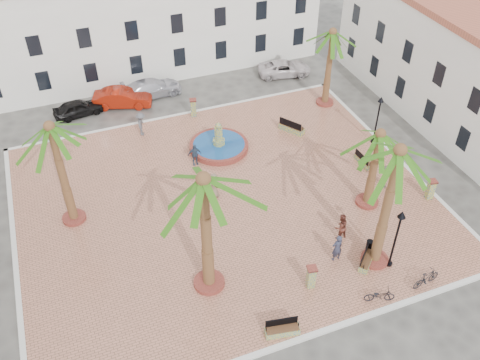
{
  "coord_description": "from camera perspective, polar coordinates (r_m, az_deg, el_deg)",
  "views": [
    {
      "loc": [
        -8.43,
        -24.28,
        23.25
      ],
      "look_at": [
        1.0,
        0.0,
        1.6
      ],
      "focal_mm": 40.0,
      "sensor_mm": 36.0,
      "label": 1
    }
  ],
  "objects": [
    {
      "name": "kerb_e",
      "position": [
        39.83,
        16.33,
        2.32
      ],
      "size": [
        0.3,
        22.3,
        0.16
      ],
      "primitive_type": "cube",
      "color": "silver",
      "rests_on": "ground"
    },
    {
      "name": "bollard_e",
      "position": [
        36.4,
        19.68,
        -0.91
      ],
      "size": [
        0.59,
        0.59,
        1.45
      ],
      "rotation": [
        0.0,
        0.0,
        -0.16
      ],
      "color": "#848F55",
      "rests_on": "plaza"
    },
    {
      "name": "bench_s",
      "position": [
        27.82,
        4.52,
        -15.66
      ],
      "size": [
        1.83,
        0.85,
        0.93
      ],
      "rotation": [
        0.0,
        0.0,
        -0.18
      ],
      "color": "#848F55",
      "rests_on": "plaza"
    },
    {
      "name": "kerb_n",
      "position": [
        43.05,
        -6.61,
        6.88
      ],
      "size": [
        26.3,
        0.3,
        0.16
      ],
      "primitive_type": "cube",
      "color": "silver",
      "rests_on": "ground"
    },
    {
      "name": "bicycle_b",
      "position": [
        31.07,
        19.26,
        -9.87
      ],
      "size": [
        1.83,
        0.72,
        1.07
      ],
      "primitive_type": "imported",
      "rotation": [
        0.0,
        0.0,
        1.7
      ],
      "color": "black",
      "rests_on": "plaza"
    },
    {
      "name": "bicycle_a",
      "position": [
        29.72,
        14.66,
        -11.82
      ],
      "size": [
        1.74,
        1.07,
        0.86
      ],
      "primitive_type": "imported",
      "rotation": [
        0.0,
        0.0,
        1.25
      ],
      "color": "black",
      "rests_on": "plaza"
    },
    {
      "name": "plaza",
      "position": [
        34.61,
        -1.54,
        -2.33
      ],
      "size": [
        26.0,
        22.0,
        0.15
      ],
      "primitive_type": "cube",
      "color": "#B97359",
      "rests_on": "ground"
    },
    {
      "name": "pedestrian_fountain_a",
      "position": [
        34.31,
        -2.79,
        -0.6
      ],
      "size": [
        1.06,
        0.92,
        1.84
      ],
      "primitive_type": "imported",
      "rotation": [
        0.0,
        0.0,
        0.45
      ],
      "color": "#77614C",
      "rests_on": "plaza"
    },
    {
      "name": "kerb_s",
      "position": [
        28.01,
        6.52,
        -16.5
      ],
      "size": [
        26.3,
        0.3,
        0.16
      ],
      "primitive_type": "cube",
      "color": "silver",
      "rests_on": "ground"
    },
    {
      "name": "bollard_se",
      "position": [
        29.41,
        7.6,
        -10.18
      ],
      "size": [
        0.62,
        0.62,
        1.48
      ],
      "rotation": [
        0.0,
        0.0,
        -0.2
      ],
      "color": "#848F55",
      "rests_on": "plaza"
    },
    {
      "name": "car_black",
      "position": [
        44.47,
        -16.89,
        7.36
      ],
      "size": [
        4.03,
        2.07,
        1.31
      ],
      "primitive_type": "imported",
      "rotation": [
        0.0,
        0.0,
        1.71
      ],
      "color": "black",
      "rests_on": "ground"
    },
    {
      "name": "litter_bin",
      "position": [
        32.1,
        13.62,
        -6.82
      ],
      "size": [
        0.38,
        0.38,
        0.74
      ],
      "primitive_type": "cylinder",
      "color": "black",
      "rests_on": "plaza"
    },
    {
      "name": "lamppost_s",
      "position": [
        29.91,
        16.5,
        -5.09
      ],
      "size": [
        0.45,
        0.45,
        4.14
      ],
      "color": "black",
      "rests_on": "plaza"
    },
    {
      "name": "bench_e",
      "position": [
        38.38,
        13.01,
        2.0
      ],
      "size": [
        0.56,
        1.65,
        0.86
      ],
      "rotation": [
        0.0,
        0.0,
        1.61
      ],
      "color": "#848F55",
      "rests_on": "plaza"
    },
    {
      "name": "car_red",
      "position": [
        44.72,
        -12.44,
        8.56
      ],
      "size": [
        4.93,
        2.99,
        1.53
      ],
      "primitive_type": "imported",
      "rotation": [
        0.0,
        0.0,
        1.26
      ],
      "color": "#9C1B0A",
      "rests_on": "ground"
    },
    {
      "name": "building_north",
      "position": [
        48.72,
        -10.1,
        16.84
      ],
      "size": [
        30.4,
        7.4,
        9.5
      ],
      "color": "white",
      "rests_on": "ground"
    },
    {
      "name": "lamppost_e",
      "position": [
        39.41,
        14.58,
        7.03
      ],
      "size": [
        0.42,
        0.42,
        3.86
      ],
      "color": "black",
      "rests_on": "plaza"
    },
    {
      "name": "pedestrian_east",
      "position": [
        36.46,
        15.21,
        0.4
      ],
      "size": [
        1.05,
        1.56,
        1.61
      ],
      "primitive_type": "imported",
      "rotation": [
        0.0,
        0.0,
        -2.0
      ],
      "color": "gray",
      "rests_on": "plaza"
    },
    {
      "name": "palm_sw",
      "position": [
        25.16,
        -3.85,
        -1.48
      ],
      "size": [
        5.54,
        5.54,
        7.84
      ],
      "color": "brown",
      "rests_on": "plaza"
    },
    {
      "name": "palm_ne",
      "position": [
        42.17,
        9.77,
        14.41
      ],
      "size": [
        4.59,
        4.59,
        6.5
      ],
      "color": "brown",
      "rests_on": "plaza"
    },
    {
      "name": "car_silver",
      "position": [
        45.76,
        -9.37,
        9.67
      ],
      "size": [
        5.02,
        2.2,
        1.44
      ],
      "primitive_type": "imported",
      "rotation": [
        0.0,
        0.0,
        1.61
      ],
      "color": "silver",
      "rests_on": "ground"
    },
    {
      "name": "pedestrian_north",
      "position": [
        40.59,
        -10.48,
        5.9
      ],
      "size": [
        1.01,
        1.36,
        1.87
      ],
      "primitive_type": "imported",
      "rotation": [
        0.0,
        0.0,
        1.29
      ],
      "color": "#515257",
      "rests_on": "plaza"
    },
    {
      "name": "cyclist_b",
      "position": [
        32.11,
        10.69,
        -4.91
      ],
      "size": [
        0.93,
        0.76,
        1.79
      ],
      "primitive_type": "imported",
      "rotation": [
        0.0,
        0.0,
        3.23
      ],
      "color": "#57271F",
      "rests_on": "plaza"
    },
    {
      "name": "building_east",
      "position": [
        43.01,
        23.67,
        10.49
      ],
      "size": [
        7.4,
        26.4,
        9.0
      ],
      "rotation": [
        0.0,
        0.0,
        1.57
      ],
      "color": "white",
      "rests_on": "ground"
    },
    {
      "name": "ground",
      "position": [
        34.66,
        -1.54,
        -2.42
      ],
      "size": [
        120.0,
        120.0,
        0.0
      ],
      "primitive_type": "plane",
      "color": "#56544F",
      "rests_on": "ground"
    },
    {
      "name": "palm_s",
      "position": [
        27.26,
        16.4,
        1.62
      ],
      "size": [
        5.06,
        5.06,
        8.2
      ],
      "color": "brown",
      "rests_on": "plaza"
    },
    {
      "name": "bench_se",
      "position": [
        31.43,
        13.34,
        -8.35
      ],
      "size": [
        1.57,
        1.5,
        0.88
      ],
      "rotation": [
        0.0,
        0.0,
        0.75
      ],
      "color": "#848F55",
      "rests_on": "plaza"
    },
    {
      "name": "pedestrian_fountain_b",
      "position": [
        37.16,
        -4.86,
        2.73
      ],
      "size": [
        0.99,
        0.47,
        1.64
      ],
      "primitive_type": "imported",
      "rotation": [
        0.0,
        0.0,
        -0.08
      ],
      "color": "#334863",
      "rests_on": "plaza"
    },
    {
      "name": "palm_nw",
      "position": [
        31.14,
        -19.37,
        4.23
      ],
      "size": [
        4.7,
        4.7,
        7.25
      ],
      "color": "brown",
      "rests_on": "plaza"
    },
    {
      "name": "bench_ne",
      "position": [
        40.8,
        5.52,
        5.55
      ],
      "size": [
        1.6,
        2.01,
        1.05
      ],
      "rotation": [
        0.0,
        0.0,
        2.15
      ],
      "color": "#848F55",
      "rests_on": "plaza"
    },
    {
      "name": "cyclist_a",
      "position": [
        30.82,
        10.32,
        -7.12
      ],
      "size": [
        0.72,
        0.5,
        1.86
      ],
      "primitive_type": "imported",
      "rotation": [
        0.0,
        0.0,
        3.23
      ],
      "color": "#2B2E42",
      "rests_on": "plaza"
    },
    {
      "name": "kerb_w",
      "position": [
        33.87,
        -22.86,
        -7.48
      ],
      "size": [
        0.3,
        22.3,
        0.16
      ],
      "primitive_type": "cube",
      "color": "silver",
      "rests_on": "ground"
    },
    {
      "name": "car_white",
      "position": [
        48.48,
        4.76,
        11.8
      ],
      "size": [
        4.99,
        3.01,
        1.3
      ],
      "primitive_type": "imported",
      "rotation": [
        0.0,
        0.0,
        1.38
      ],
      "color": "silver",
      "rests_on": "ground"
    },
    {
      "name": "palm_e",
      "position": [
        32.53,
        14.56,
        3.74
      ],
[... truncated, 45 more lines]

